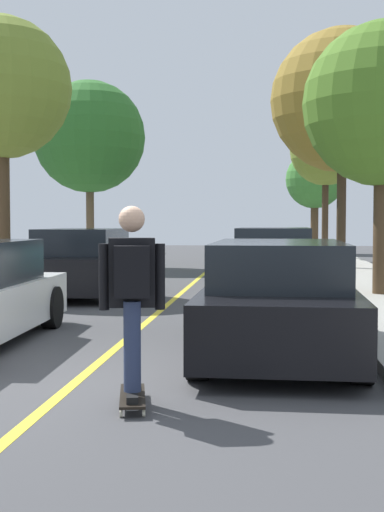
{
  "coord_description": "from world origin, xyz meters",
  "views": [
    {
      "loc": [
        1.92,
        -6.89,
        1.64
      ],
      "look_at": [
        0.22,
        9.11,
        0.83
      ],
      "focal_mm": 49.44,
      "sensor_mm": 36.0,
      "label": 1
    }
  ],
  "objects_px": {
    "parked_car_left_near": "(83,263)",
    "skateboard": "(133,396)",
    "street_tree_left_near": "(90,137)",
    "skateboarder": "(132,289)",
    "street_tree_left_nearest": "(0,89)",
    "street_tree_right_farthest": "(315,180)",
    "parked_car_right_nearest": "(279,298)",
    "parked_car_right_far": "(272,253)",
    "street_tree_right_near": "(342,101)",
    "parked_car_right_near": "(273,263)",
    "street_tree_right_far": "(326,150)"
  },
  "relations": [
    {
      "from": "street_tree_left_nearest",
      "to": "street_tree_right_far",
      "type": "xyz_separation_m",
      "value": [
        8.63,
        13.32,
        -0.19
      ]
    },
    {
      "from": "parked_car_right_nearest",
      "to": "parked_car_right_far",
      "type": "xyz_separation_m",
      "value": [
        0.0,
        12.22,
        -0.0
      ]
    },
    {
      "from": "skateboard",
      "to": "skateboarder",
      "type": "relative_size",
      "value": 0.52
    },
    {
      "from": "street_tree_left_nearest",
      "to": "street_tree_left_near",
      "type": "bearing_deg",
      "value": 90.0
    },
    {
      "from": "parked_car_right_nearest",
      "to": "street_tree_left_near",
      "type": "height_order",
      "value": "street_tree_left_near"
    },
    {
      "from": "skateboarder",
      "to": "street_tree_right_far",
      "type": "bearing_deg",
      "value": 81.36
    },
    {
      "from": "street_tree_left_near",
      "to": "skateboarder",
      "type": "bearing_deg",
      "value": -74.65
    },
    {
      "from": "street_tree_right_near",
      "to": "skateboard",
      "type": "xyz_separation_m",
      "value": [
        -3.56,
        -17.04,
        -5.39
      ]
    },
    {
      "from": "parked_car_right_nearest",
      "to": "skateboard",
      "type": "distance_m",
      "value": 3.01
    },
    {
      "from": "parked_car_right_near",
      "to": "parked_car_right_far",
      "type": "distance_m",
      "value": 5.47
    },
    {
      "from": "street_tree_right_far",
      "to": "street_tree_right_farthest",
      "type": "height_order",
      "value": "street_tree_right_far"
    },
    {
      "from": "street_tree_left_near",
      "to": "parked_car_right_nearest",
      "type": "bearing_deg",
      "value": -67.97
    },
    {
      "from": "parked_car_right_near",
      "to": "skateboard",
      "type": "relative_size",
      "value": 5.16
    },
    {
      "from": "parked_car_left_near",
      "to": "street_tree_left_near",
      "type": "distance_m",
      "value": 10.44
    },
    {
      "from": "parked_car_left_near",
      "to": "parked_car_right_nearest",
      "type": "xyz_separation_m",
      "value": [
        4.15,
        -6.36,
        -0.03
      ]
    },
    {
      "from": "parked_car_right_nearest",
      "to": "street_tree_left_near",
      "type": "relative_size",
      "value": 0.7
    },
    {
      "from": "parked_car_right_nearest",
      "to": "street_tree_left_nearest",
      "type": "bearing_deg",
      "value": 130.74
    },
    {
      "from": "parked_car_right_nearest",
      "to": "parked_car_right_near",
      "type": "relative_size",
      "value": 1.01
    },
    {
      "from": "street_tree_right_farthest",
      "to": "parked_car_right_nearest",
      "type": "bearing_deg",
      "value": -94.71
    },
    {
      "from": "street_tree_left_near",
      "to": "parked_car_left_near",
      "type": "bearing_deg",
      "value": -76.65
    },
    {
      "from": "street_tree_right_near",
      "to": "skateboard",
      "type": "relative_size",
      "value": 8.83
    },
    {
      "from": "parked_car_left_near",
      "to": "parked_car_right_near",
      "type": "xyz_separation_m",
      "value": [
        4.15,
        0.39,
        0.0
      ]
    },
    {
      "from": "parked_car_right_far",
      "to": "street_tree_right_far",
      "type": "relative_size",
      "value": 0.78
    },
    {
      "from": "street_tree_left_nearest",
      "to": "street_tree_right_farthest",
      "type": "xyz_separation_m",
      "value": [
        8.63,
        19.73,
        -1.04
      ]
    },
    {
      "from": "street_tree_right_far",
      "to": "street_tree_right_farthest",
      "type": "xyz_separation_m",
      "value": [
        0.0,
        6.42,
        -0.85
      ]
    },
    {
      "from": "street_tree_left_nearest",
      "to": "street_tree_right_near",
      "type": "distance_m",
      "value": 11.13
    },
    {
      "from": "street_tree_right_far",
      "to": "skateboarder",
      "type": "bearing_deg",
      "value": -98.64
    },
    {
      "from": "street_tree_left_nearest",
      "to": "street_tree_right_far",
      "type": "height_order",
      "value": "street_tree_left_nearest"
    },
    {
      "from": "parked_car_right_far",
      "to": "street_tree_right_near",
      "type": "distance_m",
      "value": 5.73
    },
    {
      "from": "parked_car_left_near",
      "to": "street_tree_right_far",
      "type": "height_order",
      "value": "street_tree_right_far"
    },
    {
      "from": "parked_car_left_near",
      "to": "skateboard",
      "type": "xyz_separation_m",
      "value": [
        2.82,
        -9.0,
        -0.63
      ]
    },
    {
      "from": "street_tree_right_far",
      "to": "skateboarder",
      "type": "distance_m",
      "value": 23.93
    },
    {
      "from": "street_tree_left_nearest",
      "to": "skateboard",
      "type": "xyz_separation_m",
      "value": [
        5.06,
        -10.05,
        -4.64
      ]
    },
    {
      "from": "street_tree_left_nearest",
      "to": "skateboarder",
      "type": "height_order",
      "value": "street_tree_left_nearest"
    },
    {
      "from": "street_tree_right_far",
      "to": "parked_car_right_nearest",
      "type": "bearing_deg",
      "value": -96.16
    },
    {
      "from": "parked_car_right_near",
      "to": "parked_car_right_far",
      "type": "xyz_separation_m",
      "value": [
        0.0,
        5.47,
        -0.04
      ]
    },
    {
      "from": "street_tree_left_nearest",
      "to": "parked_car_left_near",
      "type": "bearing_deg",
      "value": -25.25
    },
    {
      "from": "street_tree_left_near",
      "to": "skateboarder",
      "type": "height_order",
      "value": "street_tree_left_near"
    },
    {
      "from": "parked_car_left_near",
      "to": "skateboarder",
      "type": "distance_m",
      "value": 9.47
    },
    {
      "from": "parked_car_left_near",
      "to": "street_tree_left_nearest",
      "type": "bearing_deg",
      "value": 154.75
    },
    {
      "from": "street_tree_left_near",
      "to": "street_tree_right_near",
      "type": "xyz_separation_m",
      "value": [
        8.63,
        -1.39,
        0.89
      ]
    },
    {
      "from": "street_tree_right_farthest",
      "to": "street_tree_right_far",
      "type": "bearing_deg",
      "value": -90.0
    },
    {
      "from": "street_tree_right_near",
      "to": "street_tree_right_far",
      "type": "bearing_deg",
      "value": 90.0
    },
    {
      "from": "street_tree_left_near",
      "to": "street_tree_right_far",
      "type": "height_order",
      "value": "street_tree_left_near"
    },
    {
      "from": "parked_car_right_nearest",
      "to": "street_tree_right_far",
      "type": "distance_m",
      "value": 21.21
    },
    {
      "from": "parked_car_left_near",
      "to": "street_tree_left_near",
      "type": "relative_size",
      "value": 0.68
    },
    {
      "from": "parked_car_right_near",
      "to": "street_tree_right_far",
      "type": "height_order",
      "value": "street_tree_right_far"
    },
    {
      "from": "parked_car_right_near",
      "to": "skateboard",
      "type": "height_order",
      "value": "parked_car_right_near"
    },
    {
      "from": "parked_car_right_nearest",
      "to": "street_tree_right_far",
      "type": "xyz_separation_m",
      "value": [
        2.24,
        20.73,
        3.85
      ]
    },
    {
      "from": "parked_car_right_nearest",
      "to": "street_tree_right_near",
      "type": "height_order",
      "value": "street_tree_right_near"
    }
  ]
}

